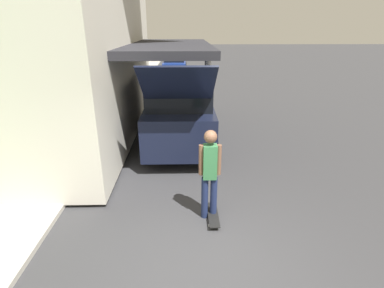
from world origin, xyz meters
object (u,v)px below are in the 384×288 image
object	(u,v)px
car_down_street	(175,63)
suv_parked	(180,109)
skateboarder	(210,171)
skateboard	(213,215)

from	to	relation	value
car_down_street	suv_parked	bearing A→B (deg)	-87.76
car_down_street	skateboarder	size ratio (longest dim) A/B	2.36
car_down_street	skateboarder	xyz separation A→B (m)	(1.23, -20.13, 0.36)
skateboarder	skateboard	size ratio (longest dim) A/B	2.17
skateboarder	skateboard	xyz separation A→B (m)	(0.08, -0.07, -0.92)
car_down_street	skateboarder	distance (m)	20.17
car_down_street	skateboarder	world-z (taller)	skateboarder
skateboard	car_down_street	bearing A→B (deg)	93.72
skateboarder	skateboard	distance (m)	0.93
suv_parked	car_down_street	xyz separation A→B (m)	(-0.63, 16.16, -0.48)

